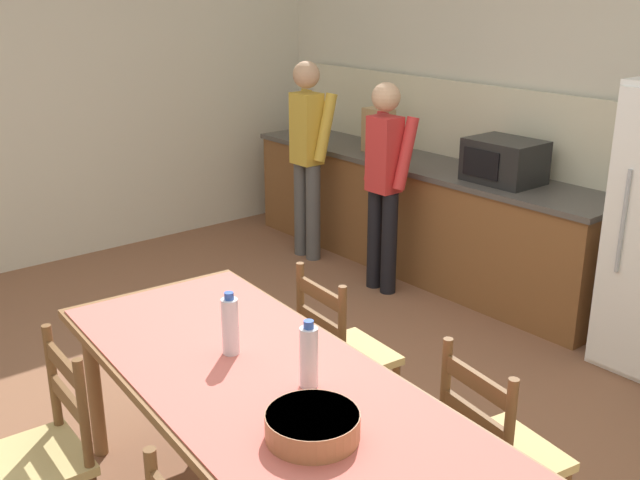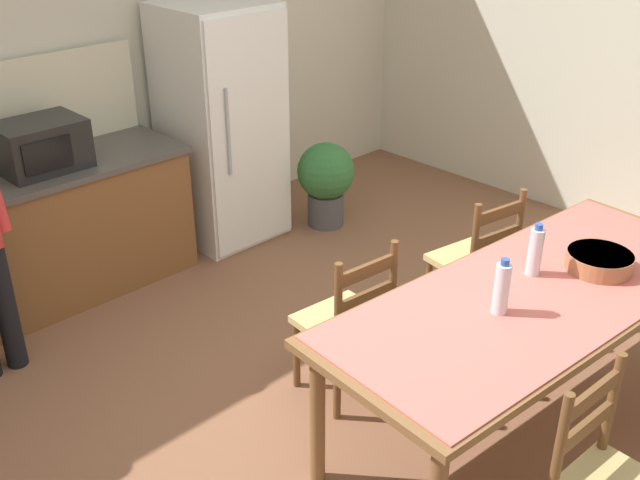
% 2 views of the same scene
% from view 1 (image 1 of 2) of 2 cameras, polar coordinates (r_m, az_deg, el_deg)
% --- Properties ---
extents(ground_plane, '(8.32, 8.32, 0.00)m').
position_cam_1_polar(ground_plane, '(4.09, -2.68, -13.89)').
color(ground_plane, brown).
extents(wall_back, '(6.52, 0.12, 2.90)m').
position_cam_1_polar(wall_back, '(5.50, 20.17, 9.87)').
color(wall_back, beige).
rests_on(wall_back, ground).
extents(wall_left, '(0.12, 5.20, 2.90)m').
position_cam_1_polar(wall_left, '(6.40, -21.04, 10.92)').
color(wall_left, beige).
rests_on(wall_left, ground).
extents(kitchen_counter, '(3.40, 0.66, 0.89)m').
position_cam_1_polar(kitchen_counter, '(6.08, 7.38, 1.94)').
color(kitchen_counter, brown).
rests_on(kitchen_counter, ground).
extents(counter_splashback, '(3.36, 0.03, 0.60)m').
position_cam_1_polar(counter_splashback, '(6.13, 9.71, 9.11)').
color(counter_splashback, beige).
rests_on(counter_splashback, kitchen_counter).
extents(microwave, '(0.50, 0.39, 0.30)m').
position_cam_1_polar(microwave, '(5.40, 13.86, 5.87)').
color(microwave, black).
rests_on(microwave, kitchen_counter).
extents(paper_bag, '(0.24, 0.16, 0.36)m').
position_cam_1_polar(paper_bag, '(6.21, 4.46, 8.32)').
color(paper_bag, tan).
rests_on(paper_bag, kitchen_counter).
extents(dining_table, '(2.36, 1.08, 0.78)m').
position_cam_1_polar(dining_table, '(2.95, -3.98, -11.96)').
color(dining_table, brown).
rests_on(dining_table, ground).
extents(bottle_near_centre, '(0.07, 0.07, 0.27)m').
position_cam_1_polar(bottle_near_centre, '(3.08, -6.86, -6.47)').
color(bottle_near_centre, silver).
rests_on(bottle_near_centre, dining_table).
extents(bottle_off_centre, '(0.07, 0.07, 0.27)m').
position_cam_1_polar(bottle_off_centre, '(2.82, -0.86, -8.83)').
color(bottle_off_centre, silver).
rests_on(bottle_off_centre, dining_table).
extents(serving_bowl, '(0.32, 0.32, 0.09)m').
position_cam_1_polar(serving_bowl, '(2.57, -0.57, -13.84)').
color(serving_bowl, '#9E6642').
rests_on(serving_bowl, dining_table).
extents(chair_side_near_left, '(0.44, 0.42, 0.91)m').
position_cam_1_polar(chair_side_near_left, '(3.28, -20.49, -15.23)').
color(chair_side_near_left, brown).
rests_on(chair_side_near_left, ground).
extents(chair_side_far_right, '(0.48, 0.46, 0.91)m').
position_cam_1_polar(chair_side_far_right, '(3.17, 13.31, -15.65)').
color(chair_side_far_right, brown).
rests_on(chair_side_far_right, ground).
extents(chair_side_far_left, '(0.46, 0.44, 0.91)m').
position_cam_1_polar(chair_side_far_left, '(3.82, 1.70, -8.75)').
color(chair_side_far_left, brown).
rests_on(chair_side_far_left, ground).
extents(person_at_sink, '(0.41, 0.28, 1.64)m').
position_cam_1_polar(person_at_sink, '(6.15, -0.95, 6.85)').
color(person_at_sink, '#4C4C4C').
rests_on(person_at_sink, ground).
extents(person_at_counter, '(0.39, 0.27, 1.56)m').
position_cam_1_polar(person_at_counter, '(5.47, 4.94, 4.79)').
color(person_at_counter, black).
rests_on(person_at_counter, ground).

